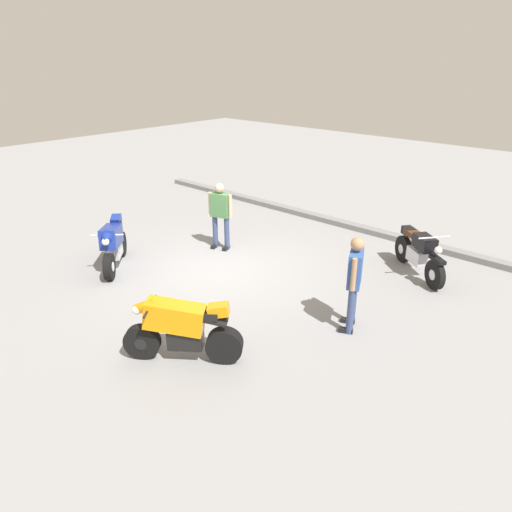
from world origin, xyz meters
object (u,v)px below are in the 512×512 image
Objects in this scene: motorcycle_blue_sportbike at (113,243)px; motorcycle_orange_sportbike at (181,328)px; motorcycle_black_cruiser at (419,253)px; person_in_blue_shirt at (354,277)px; person_in_green_shirt at (220,212)px.

motorcycle_blue_sportbike is 0.94× the size of motorcycle_orange_sportbike.
motorcycle_black_cruiser is 1.03× the size of motorcycle_orange_sportbike.
motorcycle_blue_sportbike is 0.88× the size of person_in_blue_shirt.
person_in_blue_shirt is 1.04× the size of person_in_green_shirt.
person_in_green_shirt is at bearing -118.77° from motorcycle_black_cruiser.
person_in_green_shirt is (-4.42, -1.88, 0.45)m from motorcycle_black_cruiser.
motorcycle_blue_sportbike is at bearing -39.84° from person_in_green_shirt.
motorcycle_black_cruiser is (5.43, 4.36, -0.07)m from motorcycle_blue_sportbike.
motorcycle_blue_sportbike is at bearing -103.13° from motorcycle_black_cruiser.
motorcycle_black_cruiser is at bearing -113.81° from person_in_blue_shirt.
motorcycle_black_cruiser is at bearing 95.51° from person_in_green_shirt.
motorcycle_blue_sportbike is 2.70m from person_in_green_shirt.
motorcycle_black_cruiser is 4.83m from person_in_green_shirt.
motorcycle_blue_sportbike reaches higher than motorcycle_black_cruiser.
person_in_blue_shirt reaches higher than motorcycle_orange_sportbike.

